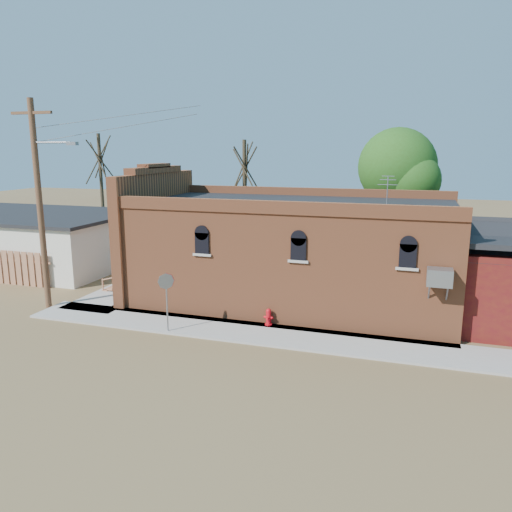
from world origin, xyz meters
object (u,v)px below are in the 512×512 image
(stop_sign, at_px, (166,287))
(trash_barrel, at_px, (131,290))
(brick_bar, at_px, (287,251))
(fire_hydrant, at_px, (268,317))
(utility_pole, at_px, (40,201))

(stop_sign, distance_m, trash_barrel, 5.17)
(brick_bar, distance_m, trash_barrel, 7.50)
(fire_hydrant, relative_size, stop_sign, 0.30)
(stop_sign, bearing_deg, trash_barrel, 119.33)
(utility_pole, height_order, fire_hydrant, utility_pole)
(brick_bar, height_order, stop_sign, brick_bar)
(brick_bar, height_order, trash_barrel, brick_bar)
(utility_pole, height_order, trash_barrel, utility_pole)
(brick_bar, relative_size, fire_hydrant, 24.22)
(brick_bar, distance_m, fire_hydrant, 4.18)
(brick_bar, bearing_deg, trash_barrel, -162.96)
(stop_sign, height_order, trash_barrel, stop_sign)
(fire_hydrant, bearing_deg, stop_sign, -136.06)
(fire_hydrant, bearing_deg, utility_pole, -159.77)
(stop_sign, relative_size, trash_barrel, 3.09)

